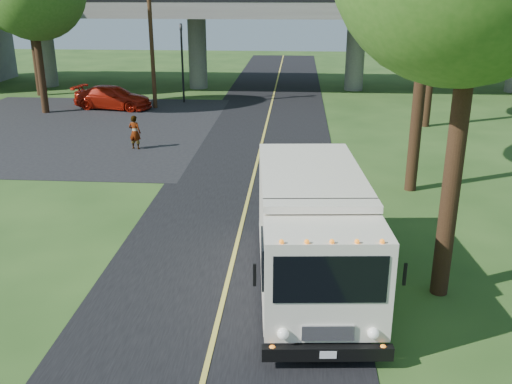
# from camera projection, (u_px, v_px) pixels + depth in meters

# --- Properties ---
(ground) EXTENTS (120.00, 120.00, 0.00)m
(ground) POSITION_uv_depth(u_px,v_px,m) (222.00, 304.00, 14.16)
(ground) COLOR #264619
(ground) RESTS_ON ground
(road) EXTENTS (7.00, 90.00, 0.02)m
(road) POSITION_uv_depth(u_px,v_px,m) (253.00, 178.00, 23.54)
(road) COLOR black
(road) RESTS_ON ground
(parking_lot) EXTENTS (16.00, 18.00, 0.01)m
(parking_lot) POSITION_uv_depth(u_px,v_px,m) (68.00, 128.00, 31.81)
(parking_lot) COLOR black
(parking_lot) RESTS_ON ground
(lane_line) EXTENTS (0.12, 90.00, 0.01)m
(lane_line) POSITION_uv_depth(u_px,v_px,m) (253.00, 177.00, 23.53)
(lane_line) COLOR gold
(lane_line) RESTS_ON road
(overpass) EXTENTS (54.00, 10.00, 7.30)m
(overpass) POSITION_uv_depth(u_px,v_px,m) (276.00, 28.00, 42.65)
(overpass) COLOR slate
(overpass) RESTS_ON ground
(traffic_signal) EXTENTS (0.18, 0.22, 5.20)m
(traffic_signal) POSITION_uv_depth(u_px,v_px,m) (182.00, 55.00, 37.89)
(traffic_signal) COLOR black
(traffic_signal) RESTS_ON ground
(utility_pole) EXTENTS (1.60, 0.26, 9.00)m
(utility_pole) POSITION_uv_depth(u_px,v_px,m) (151.00, 35.00, 35.64)
(utility_pole) COLOR #472D19
(utility_pole) RESTS_ON ground
(step_van) EXTENTS (3.21, 7.35, 3.01)m
(step_van) POSITION_uv_depth(u_px,v_px,m) (312.00, 229.00, 14.46)
(step_van) COLOR silver
(step_van) RESTS_ON ground
(red_sedan) EXTENTS (5.27, 2.80, 1.46)m
(red_sedan) POSITION_uv_depth(u_px,v_px,m) (113.00, 98.00, 36.73)
(red_sedan) COLOR #9F1709
(red_sedan) RESTS_ON ground
(pedestrian) EXTENTS (0.69, 0.53, 1.66)m
(pedestrian) POSITION_uv_depth(u_px,v_px,m) (135.00, 132.00, 27.46)
(pedestrian) COLOR gray
(pedestrian) RESTS_ON ground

